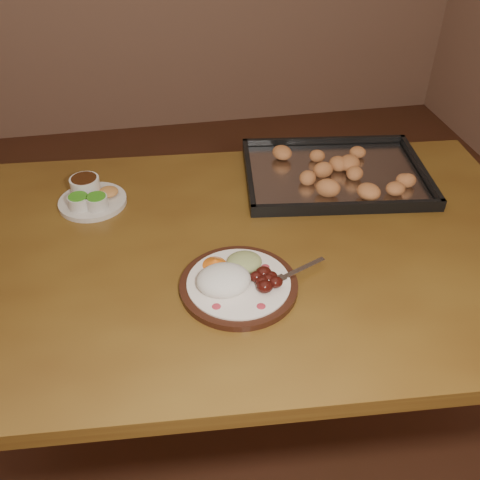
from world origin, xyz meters
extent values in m
plane|color=#522A1C|center=(0.00, 0.00, 0.00)|extent=(4.00, 4.00, 0.00)
cube|color=brown|center=(0.29, -0.22, 0.73)|extent=(1.56, 1.01, 0.04)
cylinder|color=#4C2417|center=(-0.37, 0.21, 0.35)|extent=(0.07, 0.07, 0.71)
cylinder|color=#4C2417|center=(0.99, 0.11, 0.35)|extent=(0.07, 0.07, 0.71)
cylinder|color=black|center=(0.28, -0.36, 0.76)|extent=(0.25, 0.25, 0.01)
cylinder|color=white|center=(0.28, -0.36, 0.77)|extent=(0.22, 0.22, 0.01)
ellipsoid|color=#B82C3C|center=(0.22, -0.43, 0.77)|extent=(0.02, 0.02, 0.00)
ellipsoid|color=#B82C3C|center=(0.31, -0.44, 0.77)|extent=(0.02, 0.02, 0.00)
ellipsoid|color=#B82C3C|center=(0.34, -0.33, 0.77)|extent=(0.02, 0.02, 0.00)
ellipsoid|color=#B82C3C|center=(0.20, -0.34, 0.77)|extent=(0.02, 0.02, 0.00)
ellipsoid|color=white|center=(0.24, -0.37, 0.78)|extent=(0.12, 0.10, 0.05)
ellipsoid|color=#4A110A|center=(0.32, -0.39, 0.78)|extent=(0.03, 0.03, 0.02)
ellipsoid|color=#4A110A|center=(0.34, -0.37, 0.78)|extent=(0.03, 0.03, 0.02)
ellipsoid|color=#4A110A|center=(0.33, -0.36, 0.78)|extent=(0.03, 0.03, 0.02)
ellipsoid|color=#4A110A|center=(0.35, -0.39, 0.78)|extent=(0.03, 0.03, 0.02)
ellipsoid|color=#4A110A|center=(0.31, -0.37, 0.78)|extent=(0.03, 0.03, 0.02)
ellipsoid|color=#4A110A|center=(0.34, -0.38, 0.78)|extent=(0.03, 0.03, 0.02)
ellipsoid|color=#4A110A|center=(0.32, -0.40, 0.78)|extent=(0.03, 0.03, 0.02)
ellipsoid|color=tan|center=(0.30, -0.31, 0.78)|extent=(0.08, 0.07, 0.03)
cone|color=orange|center=(0.24, -0.30, 0.78)|extent=(0.07, 0.08, 0.02)
cube|color=silver|center=(0.42, -0.35, 0.77)|extent=(0.12, 0.06, 0.00)
cube|color=silver|center=(0.36, -0.38, 0.77)|extent=(0.04, 0.03, 0.00)
cylinder|color=silver|center=(0.34, -0.39, 0.77)|extent=(0.03, 0.01, 0.00)
cylinder|color=silver|center=(0.34, -0.39, 0.77)|extent=(0.03, 0.01, 0.00)
cylinder|color=silver|center=(0.34, -0.38, 0.77)|extent=(0.03, 0.01, 0.00)
cylinder|color=silver|center=(0.34, -0.38, 0.77)|extent=(0.03, 0.01, 0.00)
cylinder|color=beige|center=(-0.04, 0.02, 0.76)|extent=(0.17, 0.17, 0.01)
cylinder|color=silver|center=(-0.07, -0.01, 0.78)|extent=(0.05, 0.05, 0.03)
cylinder|color=#3A951D|center=(-0.07, -0.01, 0.80)|extent=(0.05, 0.05, 0.00)
cylinder|color=silver|center=(-0.02, -0.02, 0.78)|extent=(0.05, 0.05, 0.03)
cylinder|color=#3A951D|center=(-0.02, -0.02, 0.80)|extent=(0.05, 0.05, 0.00)
cylinder|color=silver|center=(-0.05, 0.05, 0.78)|extent=(0.08, 0.08, 0.04)
cylinder|color=#341809|center=(-0.05, 0.05, 0.81)|extent=(0.06, 0.06, 0.00)
ellipsoid|color=#BF7843|center=(0.00, 0.03, 0.77)|extent=(0.05, 0.05, 0.02)
cube|color=black|center=(0.62, 0.03, 0.75)|extent=(0.53, 0.42, 0.01)
cube|color=black|center=(0.64, 0.20, 0.77)|extent=(0.49, 0.08, 0.02)
cube|color=black|center=(0.60, -0.14, 0.77)|extent=(0.49, 0.08, 0.02)
cube|color=black|center=(0.86, 0.00, 0.77)|extent=(0.06, 0.36, 0.02)
cube|color=black|center=(0.38, 0.06, 0.77)|extent=(0.06, 0.36, 0.02)
cube|color=silver|center=(0.62, 0.03, 0.76)|extent=(0.50, 0.38, 0.00)
ellipsoid|color=#BD7742|center=(0.68, 0.02, 0.78)|extent=(0.05, 0.05, 0.04)
ellipsoid|color=#BD7742|center=(0.74, 0.05, 0.78)|extent=(0.07, 0.07, 0.04)
ellipsoid|color=#BD7742|center=(0.68, 0.11, 0.78)|extent=(0.07, 0.07, 0.04)
ellipsoid|color=#BD7742|center=(0.64, 0.09, 0.78)|extent=(0.06, 0.06, 0.04)
ellipsoid|color=#BD7742|center=(0.59, 0.12, 0.78)|extent=(0.07, 0.07, 0.04)
ellipsoid|color=#BD7742|center=(0.58, 0.06, 0.78)|extent=(0.08, 0.08, 0.04)
ellipsoid|color=#BD7742|center=(0.50, 0.06, 0.78)|extent=(0.07, 0.06, 0.04)
ellipsoid|color=#BD7742|center=(0.53, 0.01, 0.78)|extent=(0.07, 0.06, 0.04)
ellipsoid|color=#BD7742|center=(0.50, 0.00, 0.78)|extent=(0.08, 0.08, 0.04)
ellipsoid|color=#BD7742|center=(0.57, -0.05, 0.78)|extent=(0.07, 0.07, 0.04)
ellipsoid|color=#BD7742|center=(0.62, -0.02, 0.78)|extent=(0.06, 0.06, 0.04)
ellipsoid|color=#BD7742|center=(0.68, -0.04, 0.78)|extent=(0.07, 0.07, 0.04)
ellipsoid|color=#BD7742|center=(0.69, -0.03, 0.78)|extent=(0.07, 0.07, 0.04)
camera|label=1|loc=(0.13, -1.18, 1.53)|focal=40.00mm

